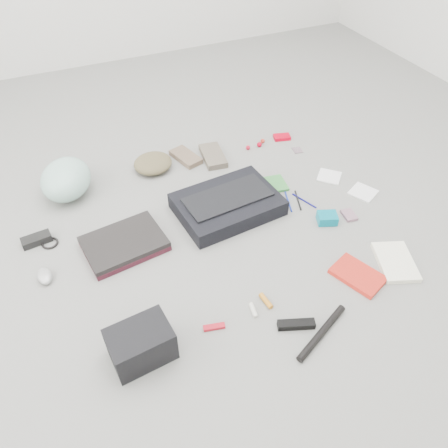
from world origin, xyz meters
name	(u,v)px	position (x,y,z in m)	size (l,w,h in m)	color
ground_plane	(224,232)	(0.00, 0.00, 0.00)	(4.00, 4.00, 0.00)	slate
messenger_bag	(228,204)	(0.07, 0.12, 0.04)	(0.46, 0.32, 0.08)	black
bag_flap	(228,197)	(0.07, 0.12, 0.08)	(0.39, 0.18, 0.01)	black
laptop_sleeve	(125,245)	(-0.42, 0.09, 0.01)	(0.33, 0.24, 0.02)	#461622
laptop	(124,242)	(-0.42, 0.09, 0.03)	(0.33, 0.24, 0.02)	black
bike_helmet	(66,179)	(-0.57, 0.55, 0.09)	(0.23, 0.29, 0.17)	#AEE2D1
beanie	(153,163)	(-0.14, 0.58, 0.03)	(0.20, 0.19, 0.07)	brown
mitten_left	(186,157)	(0.04, 0.59, 0.01)	(0.09, 0.18, 0.03)	brown
mitten_right	(213,156)	(0.18, 0.54, 0.02)	(0.11, 0.21, 0.03)	#6A6051
power_brick	(37,240)	(-0.76, 0.27, 0.02)	(0.12, 0.06, 0.03)	black
cable_coil	(50,243)	(-0.71, 0.24, 0.01)	(0.07, 0.07, 0.01)	black
mouse	(45,276)	(-0.76, 0.05, 0.02)	(0.06, 0.09, 0.04)	#A6A6A6
camera_bag	(141,344)	(-0.50, -0.43, 0.07)	(0.21, 0.14, 0.13)	black
multitool	(214,327)	(-0.23, -0.43, 0.01)	(0.08, 0.02, 0.01)	#AB101D
toiletry_tube_white	(253,310)	(-0.07, -0.43, 0.01)	(0.02, 0.02, 0.06)	beige
toiletry_tube_orange	(266,301)	(-0.01, -0.41, 0.01)	(0.02, 0.02, 0.07)	#C0751C
u_lock	(296,324)	(0.04, -0.55, 0.01)	(0.14, 0.03, 0.03)	black
bike_pump	(322,333)	(0.10, -0.62, 0.01)	(0.03, 0.03, 0.28)	black
book_red	(358,275)	(0.38, -0.45, 0.01)	(0.13, 0.20, 0.02)	red
book_white	(395,262)	(0.57, -0.46, 0.01)	(0.14, 0.21, 0.02)	white
notepad	(276,184)	(0.37, 0.20, 0.01)	(0.09, 0.12, 0.01)	#36823A
pen_blue	(288,202)	(0.36, 0.06, 0.00)	(0.01, 0.01, 0.14)	#142CA2
pen_black	(298,200)	(0.41, 0.05, 0.00)	(0.01, 0.01, 0.14)	black
pen_navy	(304,201)	(0.43, 0.04, 0.00)	(0.01, 0.01, 0.14)	#0C0B61
accordion_wallet	(327,218)	(0.45, -0.13, 0.02)	(0.09, 0.07, 0.04)	#037F99
card_deck	(349,215)	(0.57, -0.14, 0.01)	(0.05, 0.08, 0.01)	gray
napkin_top	(329,176)	(0.65, 0.15, 0.00)	(0.11, 0.11, 0.01)	white
napkin_bottom	(363,192)	(0.73, -0.03, 0.00)	(0.11, 0.11, 0.01)	white
lollipop_a	(248,148)	(0.39, 0.54, 0.01)	(0.02, 0.02, 0.02)	red
lollipop_b	(259,145)	(0.45, 0.54, 0.01)	(0.03, 0.03, 0.03)	#B10018
lollipop_c	(263,141)	(0.49, 0.57, 0.01)	(0.02, 0.02, 0.02)	red
altoids_tin	(282,137)	(0.61, 0.56, 0.01)	(0.09, 0.06, 0.02)	red
stamp_sheet	(297,150)	(0.63, 0.42, 0.00)	(0.05, 0.06, 0.00)	gray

